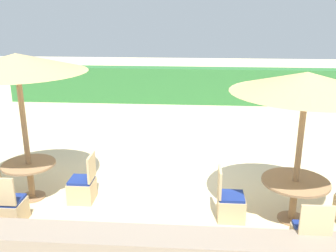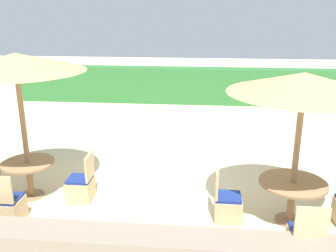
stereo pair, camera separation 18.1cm
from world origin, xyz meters
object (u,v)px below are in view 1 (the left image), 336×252
parasol_front_left (16,64)px  patio_chair_front_left_south (10,209)px  patio_chair_front_right_south (309,240)px  patio_chair_front_right_west (230,205)px  round_table_front_right (295,189)px  patio_chair_front_left_east (83,188)px  parasol_front_right (307,83)px  round_table_front_left (30,172)px

parasol_front_left → patio_chair_front_left_south: bearing=-88.7°
patio_chair_front_left_south → patio_chair_front_right_south: size_ratio=1.00×
patio_chair_front_right_west → round_table_front_right: bearing=91.9°
patio_chair_front_left_east → parasol_front_right: 4.35m
parasol_front_left → patio_chair_front_left_east: size_ratio=2.96×
round_table_front_left → patio_chair_front_left_east: patio_chair_front_left_east is taller
parasol_front_right → patio_chair_front_left_south: bearing=-174.3°
patio_chair_front_right_south → parasol_front_right: bearing=90.0°
patio_chair_front_left_east → patio_chair_front_left_south: bearing=131.1°
round_table_front_left → round_table_front_right: 4.81m
parasol_front_left → round_table_front_left: bearing=90.0°
patio_chair_front_left_south → parasol_front_right: bearing=5.7°
round_table_front_left → round_table_front_right: (4.79, -0.43, 0.04)m
round_table_front_left → patio_chair_front_left_east: bearing=-2.1°
round_table_front_left → patio_chair_front_right_west: 3.77m
round_table_front_left → round_table_front_right: bearing=-5.1°
parasol_front_right → round_table_front_right: bearing=-90.0°
parasol_front_right → patio_chair_front_right_south: (0.00, -0.98, -2.12)m
round_table_front_left → patio_chair_front_right_south: bearing=-16.4°
parasol_front_left → round_table_front_left: (0.00, 0.00, -2.03)m
patio_chair_front_left_east → parasol_front_right: (3.78, -0.39, 2.12)m
parasol_front_left → parasol_front_right: 4.82m
round_table_front_right → patio_chair_front_right_west: bearing=-178.1°
round_table_front_left → patio_chair_front_left_south: patio_chair_front_left_south is taller
patio_chair_front_left_east → parasol_front_right: size_ratio=0.36×
parasol_front_left → patio_chair_front_right_west: size_ratio=2.96×
parasol_front_left → patio_chair_front_right_south: 5.51m
patio_chair_front_left_east → round_table_front_right: bearing=-95.9°
patio_chair_front_left_south → round_table_front_left: bearing=91.3°
parasol_front_left → round_table_front_right: parasol_front_left is taller
patio_chair_front_left_south → patio_chair_front_right_west: 3.73m
round_table_front_right → patio_chair_front_right_south: patio_chair_front_right_south is taller
parasol_front_right → round_table_front_right: size_ratio=2.29×
parasol_front_right → patio_chair_front_right_south: size_ratio=2.75×
parasol_front_left → round_table_front_right: size_ratio=2.46×
round_table_front_left → round_table_front_right: size_ratio=0.88×
patio_chair_front_left_east → patio_chair_front_right_south: 4.02m
round_table_front_left → patio_chair_front_right_west: patio_chair_front_right_west is taller
patio_chair_front_left_east → round_table_front_right: size_ratio=0.83×
patio_chair_front_left_east → patio_chair_front_right_west: size_ratio=1.00×
patio_chair_front_left_east → round_table_front_right: (3.78, -0.39, 0.33)m
patio_chair_front_left_south → round_table_front_right: 4.81m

